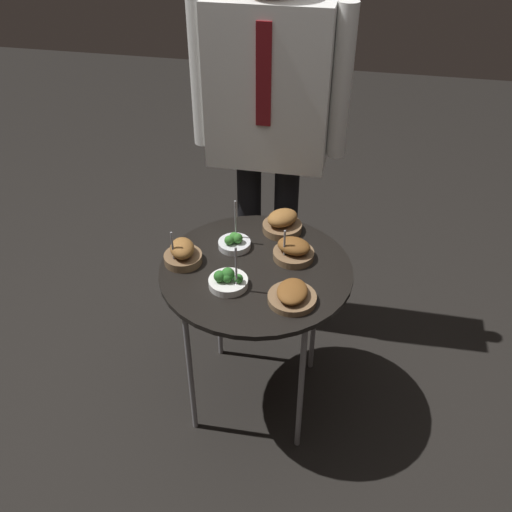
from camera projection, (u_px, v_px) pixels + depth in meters
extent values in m
plane|color=black|center=(256.00, 394.00, 2.31)|extent=(8.00, 8.00, 0.00)
cylinder|color=black|center=(256.00, 270.00, 1.93)|extent=(0.65, 0.65, 0.02)
cylinder|color=gray|center=(301.00, 387.00, 1.93)|extent=(0.02, 0.02, 0.63)
cylinder|color=gray|center=(190.00, 370.00, 2.00)|extent=(0.02, 0.02, 0.63)
cylinder|color=gray|center=(315.00, 311.00, 2.24)|extent=(0.02, 0.02, 0.63)
cylinder|color=gray|center=(218.00, 298.00, 2.31)|extent=(0.02, 0.02, 0.63)
cylinder|color=white|center=(228.00, 283.00, 1.84)|extent=(0.13, 0.13, 0.03)
sphere|color=#2D7028|center=(239.00, 278.00, 1.81)|extent=(0.03, 0.03, 0.03)
sphere|color=#2D7028|center=(230.00, 274.00, 1.83)|extent=(0.03, 0.03, 0.03)
sphere|color=#2D7028|center=(228.00, 274.00, 1.82)|extent=(0.04, 0.04, 0.04)
sphere|color=#2D7028|center=(220.00, 276.00, 1.81)|extent=(0.04, 0.04, 0.04)
sphere|color=#2D7028|center=(227.00, 278.00, 1.81)|extent=(0.03, 0.03, 0.03)
cylinder|color=#939399|center=(236.00, 269.00, 1.78)|extent=(0.01, 0.01, 0.17)
cylinder|color=silver|center=(234.00, 244.00, 2.01)|extent=(0.11, 0.11, 0.02)
sphere|color=#387F2D|center=(238.00, 238.00, 1.99)|extent=(0.04, 0.04, 0.04)
sphere|color=#387F2D|center=(234.00, 237.00, 1.99)|extent=(0.04, 0.04, 0.04)
sphere|color=#387F2D|center=(229.00, 240.00, 1.98)|extent=(0.03, 0.03, 0.03)
cylinder|color=#939399|center=(236.00, 222.00, 1.99)|extent=(0.01, 0.01, 0.17)
cylinder|color=brown|center=(292.00, 298.00, 1.78)|extent=(0.15, 0.15, 0.02)
ellipsoid|color=brown|center=(292.00, 291.00, 1.76)|extent=(0.10, 0.13, 0.04)
cylinder|color=brown|center=(293.00, 255.00, 1.96)|extent=(0.14, 0.14, 0.03)
ellipsoid|color=brown|center=(294.00, 246.00, 1.94)|extent=(0.14, 0.12, 0.05)
cylinder|color=#939399|center=(284.00, 246.00, 1.91)|extent=(0.01, 0.01, 0.12)
cylinder|color=brown|center=(183.00, 258.00, 1.94)|extent=(0.13, 0.13, 0.03)
ellipsoid|color=#93602D|center=(182.00, 248.00, 1.91)|extent=(0.11, 0.13, 0.05)
cylinder|color=#939399|center=(173.00, 249.00, 1.89)|extent=(0.01, 0.01, 0.14)
cylinder|color=brown|center=(282.00, 227.00, 2.09)|extent=(0.14, 0.14, 0.03)
ellipsoid|color=#93602D|center=(282.00, 218.00, 2.07)|extent=(0.15, 0.15, 0.05)
cylinder|color=black|center=(250.00, 239.00, 2.49)|extent=(0.10, 0.10, 0.79)
cylinder|color=black|center=(285.00, 244.00, 2.47)|extent=(0.10, 0.10, 0.79)
cube|color=white|center=(269.00, 85.00, 2.07)|extent=(0.45, 0.22, 0.60)
cube|color=maroon|center=(264.00, 76.00, 1.93)|extent=(0.05, 0.01, 0.36)
cylinder|color=white|center=(200.00, 74.00, 2.09)|extent=(0.07, 0.07, 0.55)
cylinder|color=white|center=(342.00, 84.00, 2.01)|extent=(0.07, 0.07, 0.55)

